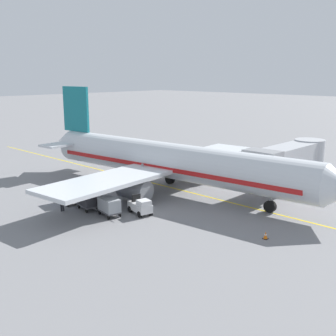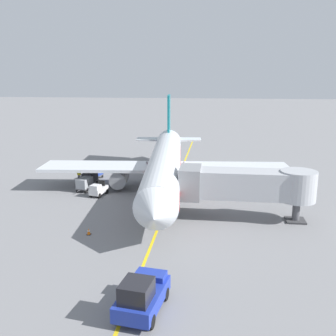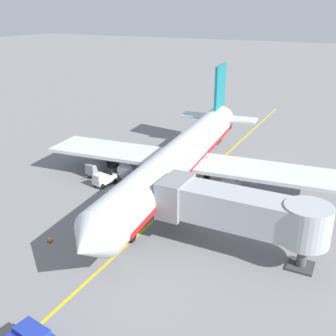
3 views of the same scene
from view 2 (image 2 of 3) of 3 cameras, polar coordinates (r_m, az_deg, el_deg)
The scene contains 11 objects.
ground_plane at distance 46.00m, azimuth 0.65°, elevation -3.57°, with size 400.00×400.00×0.00m, color slate.
gate_lead_in_line at distance 46.00m, azimuth 0.65°, elevation -3.56°, with size 0.24×80.00×0.01m, color gold.
parked_airliner at distance 46.21m, azimuth -0.48°, elevation 0.60°, with size 30.35×37.35×10.63m.
jet_bridge at distance 37.28m, azimuth 11.41°, elevation -2.39°, with size 12.73×3.50×4.98m.
pushback_tractor at distance 23.54m, azimuth -3.90°, elevation -18.20°, with size 2.80×4.67×2.40m.
baggage_tug_lead at distance 45.21m, azimuth -10.23°, elevation -3.15°, with size 1.77×2.71×1.62m.
baggage_cart_front at distance 47.32m, azimuth -12.20°, elevation -2.20°, with size 1.67×2.98×1.58m.
baggage_cart_second_in_train at distance 49.94m, azimuth -11.43°, elevation -1.34°, with size 1.67×2.98×1.58m.
baggage_cart_third_in_train at distance 52.59m, azimuth -10.62°, elevation -0.56°, with size 1.67×2.98×1.58m.
ground_crew_wing_walker at distance 51.74m, azimuth -12.98°, elevation -0.90°, with size 0.73×0.27×1.69m.
safety_cone_nose_left at distance 34.67m, azimuth -11.60°, elevation -9.15°, with size 0.36×0.36×0.59m.
Camera 2 is at (-5.05, 43.71, 13.42)m, focal length 41.36 mm.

